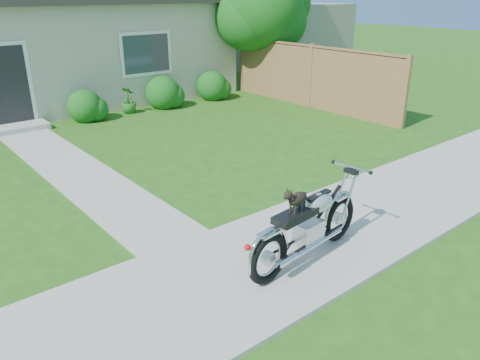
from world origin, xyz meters
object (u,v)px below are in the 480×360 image
at_px(fence, 311,76).
at_px(potted_plant_right, 129,100).
at_px(tree_near, 266,11).
at_px(house, 26,32).
at_px(motorcycle_with_dog, 309,225).

height_order(fence, potted_plant_right, fence).
bearing_deg(fence, tree_near, 82.70).
bearing_deg(fence, house, 135.26).
bearing_deg(tree_near, potted_plant_right, 175.88).
height_order(tree_near, potted_plant_right, tree_near).
bearing_deg(house, potted_plant_right, -65.33).
relative_size(potted_plant_right, motorcycle_with_dog, 0.35).
bearing_deg(tree_near, motorcycle_with_dog, -129.16).
xyz_separation_m(potted_plant_right, motorcycle_with_dog, (-1.93, -8.91, 0.15)).
bearing_deg(motorcycle_with_dog, fence, 36.90).
relative_size(tree_near, motorcycle_with_dog, 1.93).
height_order(fence, tree_near, tree_near).
bearing_deg(house, fence, -44.74).
bearing_deg(house, tree_near, -29.93).
bearing_deg(house, motorcycle_with_dog, -91.62).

